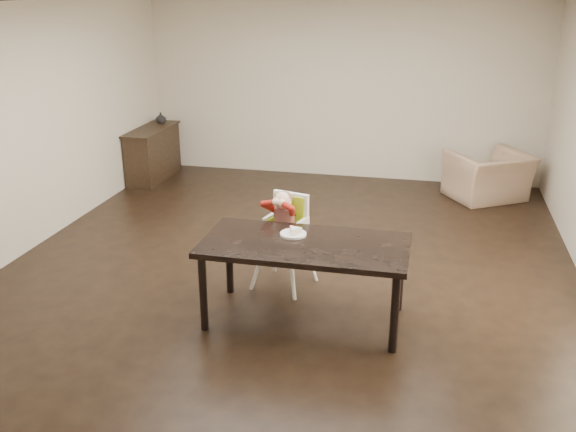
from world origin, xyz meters
The scene contains 8 objects.
ground centered at (0.00, 0.00, 0.00)m, with size 7.00×7.00×0.00m, color black.
room_walls centered at (0.00, 0.00, 1.86)m, with size 6.02×7.02×2.71m.
dining_table centered at (0.38, -1.14, 0.67)m, with size 1.80×0.90×0.75m.
high_chair centered at (0.05, -0.47, 0.70)m, with size 0.51×0.51×0.99m.
plate centered at (0.24, -0.98, 0.77)m, with size 0.32×0.32×0.07m.
armchair centered at (2.20, 2.80, 0.44)m, with size 1.01×0.66×0.88m, color tan.
sideboard centered at (-2.78, 2.70, 0.40)m, with size 0.44×1.26×0.79m.
vase centered at (-2.78, 3.08, 0.87)m, with size 0.16×0.17×0.16m, color #99999E.
Camera 1 is at (1.38, -6.19, 2.88)m, focal length 40.00 mm.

